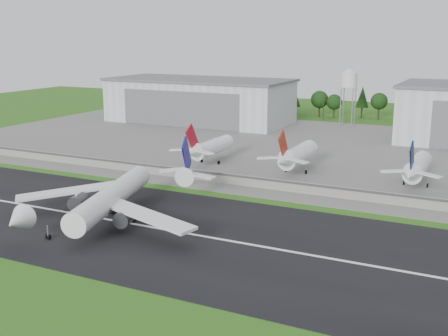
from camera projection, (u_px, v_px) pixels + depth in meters
The scene contains 14 objects.
ground at pixel (158, 247), 123.81m from camera, with size 600.00×600.00×0.00m, color #2B5714.
runway at pixel (181, 233), 132.52m from camera, with size 320.00×60.00×0.10m, color black.
runway_centerline at pixel (181, 232), 132.50m from camera, with size 220.00×1.00×0.02m, color white.
apron at pixel (319, 150), 228.45m from camera, with size 320.00×150.00×0.10m, color slate.
blast_fence at pixel (256, 182), 171.34m from camera, with size 240.00×0.61×3.50m.
hangar_west at pixel (199, 100), 299.48m from camera, with size 97.00×44.00×23.20m.
water_tower at pixel (349, 78), 281.65m from camera, with size 8.40×8.40×29.40m.
utility_poles at pixel (363, 123), 298.23m from camera, with size 230.00×3.00×12.00m, color black, non-canonical shape.
treeline at pixel (369, 119), 311.31m from camera, with size 320.00×16.00×22.00m, color black, non-canonical shape.
main_airliner at pixel (110, 202), 139.70m from camera, with size 55.02×58.24×18.17m.
ground_vehicle at pixel (82, 216), 142.60m from camera, with size 2.32×5.03×1.40m, color #B3D418.
parked_jet_red_a at pixel (208, 148), 201.21m from camera, with size 7.36×31.29×16.59m.
parked_jet_red_b at pixel (295, 156), 187.03m from camera, with size 7.36×31.29×16.88m.
parked_jet_navy at pixel (416, 168), 170.32m from camera, with size 7.36×31.29×16.69m.
Camera 1 is at (64.75, -97.91, 45.44)m, focal length 45.00 mm.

